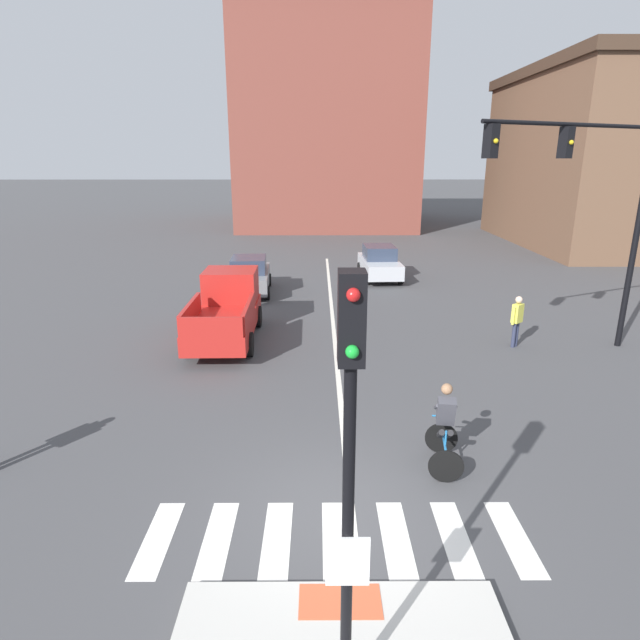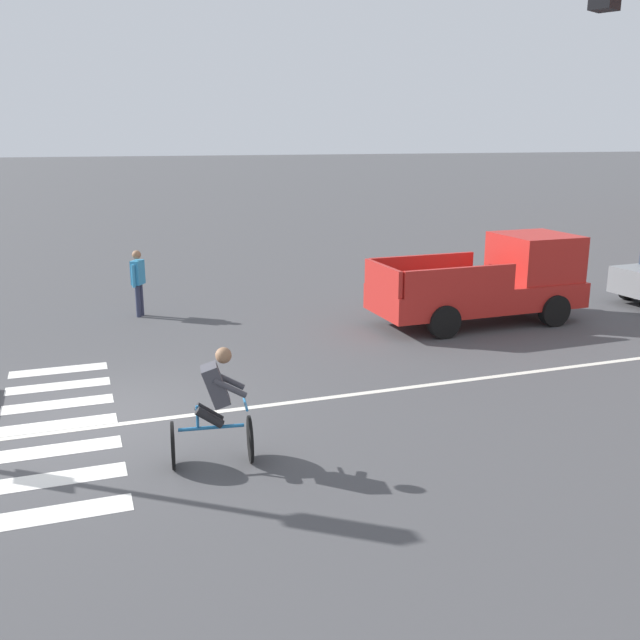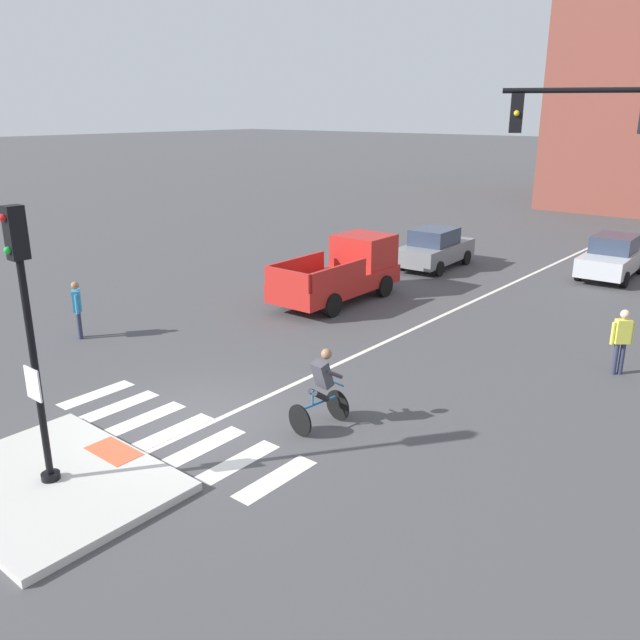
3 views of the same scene
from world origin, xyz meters
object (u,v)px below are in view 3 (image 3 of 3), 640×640
at_px(signal_pole, 28,323).
at_px(car_grey_westbound_distant, 435,248).
at_px(cyclist, 322,387).
at_px(pickup_truck_red_westbound_far, 345,271).
at_px(car_silver_eastbound_distant, 612,257).
at_px(pedestrian_at_curb_left, 77,305).
at_px(pedestrian_waiting_far_side, 622,337).

bearing_deg(signal_pole, car_grey_westbound_distant, 100.06).
relative_size(car_grey_westbound_distant, cyclist, 2.50).
bearing_deg(pickup_truck_red_westbound_far, signal_pole, -75.30).
height_order(signal_pole, pickup_truck_red_westbound_far, signal_pole).
distance_m(car_silver_eastbound_distant, pedestrian_at_curb_left, 19.60).
relative_size(pickup_truck_red_westbound_far, cyclist, 3.05).
xyz_separation_m(car_grey_westbound_distant, pickup_truck_red_westbound_far, (0.01, -6.10, 0.17)).
bearing_deg(cyclist, car_silver_eastbound_distant, 87.82).
bearing_deg(pedestrian_waiting_far_side, pickup_truck_red_westbound_far, 173.60).
height_order(car_grey_westbound_distant, pedestrian_waiting_far_side, pedestrian_waiting_far_side).
height_order(signal_pole, pedestrian_waiting_far_side, signal_pole).
bearing_deg(car_silver_eastbound_distant, pedestrian_waiting_far_side, -72.36).
height_order(car_grey_westbound_distant, pickup_truck_red_westbound_far, pickup_truck_red_westbound_far).
distance_m(pickup_truck_red_westbound_far, pedestrian_waiting_far_side, 9.41).
distance_m(car_silver_eastbound_distant, cyclist, 16.98).
distance_m(signal_pole, pedestrian_waiting_far_side, 13.26).
distance_m(signal_pole, cyclist, 5.67).
bearing_deg(pickup_truck_red_westbound_far, car_silver_eastbound_distant, 55.90).
bearing_deg(signal_pole, car_silver_eastbound_distant, 82.64).
bearing_deg(pedestrian_at_curb_left, pickup_truck_red_westbound_far, 67.54).
xyz_separation_m(car_grey_westbound_distant, cyclist, (5.50, -14.01, 0.06)).
bearing_deg(pickup_truck_red_westbound_far, pedestrian_waiting_far_side, -6.40).
xyz_separation_m(car_grey_westbound_distant, car_silver_eastbound_distant, (6.14, 2.97, 0.00)).
bearing_deg(car_grey_westbound_distant, cyclist, -68.56).
height_order(signal_pole, car_grey_westbound_distant, signal_pole).
distance_m(pickup_truck_red_westbound_far, cyclist, 9.63).
distance_m(signal_pole, car_silver_eastbound_distant, 22.05).
bearing_deg(pickup_truck_red_westbound_far, pedestrian_at_curb_left, -112.46).
bearing_deg(pedestrian_at_curb_left, pedestrian_waiting_far_side, 29.00).
relative_size(car_silver_eastbound_distant, pedestrian_at_curb_left, 2.50).
relative_size(pickup_truck_red_westbound_far, pedestrian_at_curb_left, 3.07).
xyz_separation_m(signal_pole, cyclist, (2.17, 4.78, -2.13)).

